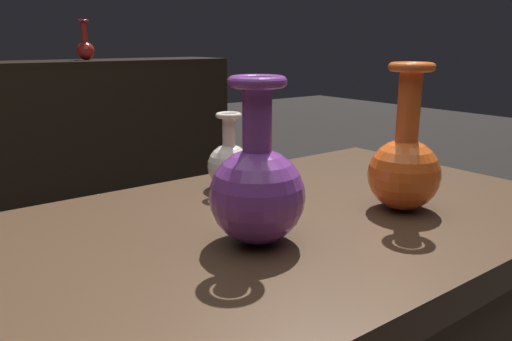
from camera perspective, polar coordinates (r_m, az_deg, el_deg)
The scene contains 4 objects.
vase_centerpiece at distance 0.73m, azimuth 0.13°, elevation -1.94°, with size 0.14×0.14×0.24m.
vase_tall_behind at distance 1.02m, azimuth -3.04°, elevation 0.94°, with size 0.09×0.09×0.15m.
vase_left_accent at distance 0.92m, azimuth 16.46°, elevation 0.64°, with size 0.13×0.13×0.26m.
shelf_vase_right at distance 3.03m, azimuth -18.75°, elevation 13.02°, with size 0.10×0.10×0.22m.
Camera 1 is at (-0.47, -0.62, 1.09)m, focal length 35.34 mm.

